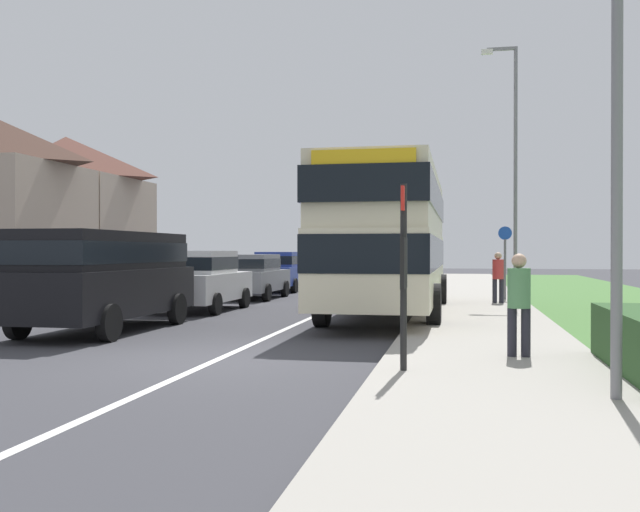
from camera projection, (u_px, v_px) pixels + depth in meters
name	position (u px, v px, depth m)	size (l,w,h in m)	color
ground_plane	(217.00, 360.00, 11.15)	(120.00, 120.00, 0.00)	#38383D
lane_marking_centre	(318.00, 315.00, 19.00)	(0.14, 60.00, 0.01)	silver
pavement_near_side	(481.00, 323.00, 16.22)	(3.20, 68.00, 0.12)	#9E998E
double_decker_bus	(390.00, 234.00, 18.67)	(2.80, 10.69, 3.70)	beige
parked_van_black	(105.00, 272.00, 15.13)	(2.11, 5.27, 2.11)	black
parked_car_white	(200.00, 278.00, 20.24)	(1.99, 4.14, 1.71)	silver
parked_car_grey	(251.00, 274.00, 25.42)	(2.00, 4.07, 1.59)	slate
parked_car_blue	(281.00, 270.00, 30.31)	(1.95, 4.55, 1.67)	navy
pedestrian_at_stop	(519.00, 300.00, 10.69)	(0.34, 0.34, 1.67)	#23232D
pedestrian_walking_away	(498.00, 275.00, 21.78)	(0.34, 0.34, 1.67)	#23232D
bus_stop_sign	(404.00, 264.00, 9.47)	(0.09, 0.52, 2.60)	black
cycle_route_sign	(505.00, 259.00, 23.51)	(0.44, 0.08, 2.52)	slate
street_lamp_near	(607.00, 15.00, 7.63)	(1.14, 0.20, 7.39)	slate
street_lamp_mid	(512.00, 158.00, 22.89)	(1.14, 0.20, 8.27)	slate
house_terrace_far_side	(29.00, 209.00, 30.34)	(6.53, 11.46, 7.04)	tan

